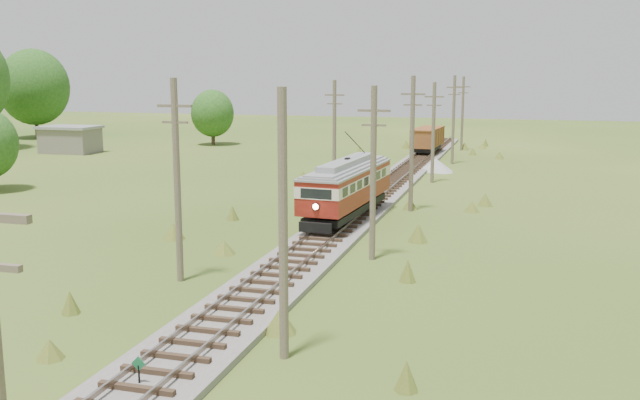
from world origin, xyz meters
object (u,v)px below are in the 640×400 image
(streetcar, at_px, (347,184))
(gondola, at_px, (428,138))
(switch_marker, at_px, (139,371))
(gravel_pile, at_px, (437,165))

(streetcar, height_order, gondola, streetcar)
(streetcar, relative_size, gondola, 1.46)
(switch_marker, xyz_separation_m, streetcar, (0.20, 24.61, 1.82))
(switch_marker, height_order, gravel_pile, gravel_pile)
(switch_marker, distance_m, gravel_pile, 49.68)
(switch_marker, height_order, streetcar, streetcar)
(streetcar, xyz_separation_m, gravel_pile, (2.57, 24.99, -1.89))
(switch_marker, relative_size, streetcar, 0.09)
(switch_marker, bearing_deg, gondola, 89.82)
(gondola, bearing_deg, switch_marker, -86.52)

